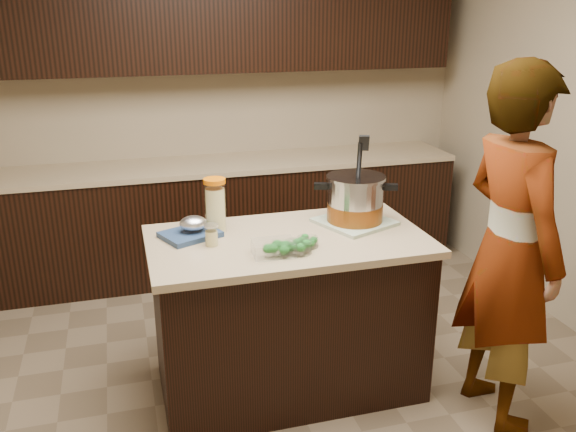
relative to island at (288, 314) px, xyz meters
name	(u,v)px	position (x,y,z in m)	size (l,w,h in m)	color
ground_plane	(288,384)	(0.00, 0.00, -0.45)	(4.00, 4.00, 0.00)	brown
room_shell	(288,80)	(0.00, 0.00, 1.26)	(4.04, 4.04, 2.72)	tan
back_cabinets	(227,155)	(0.00, 1.74, 0.49)	(3.60, 0.63, 2.33)	black
island	(288,314)	(0.00, 0.00, 0.00)	(1.46, 0.81, 0.90)	black
dish_towel	(354,222)	(0.42, 0.11, 0.46)	(0.36, 0.36, 0.02)	#5D8056
stock_pot	(355,202)	(0.42, 0.11, 0.58)	(0.44, 0.41, 0.46)	#B7B7BC
lemonade_pitcher	(215,207)	(-0.34, 0.21, 0.58)	(0.14, 0.14, 0.29)	#D3C681
mason_jar	(211,235)	(-0.40, 0.00, 0.50)	(0.08, 0.08, 0.12)	#D3C681
broccoli_tub_left	(308,242)	(0.06, -0.15, 0.47)	(0.12, 0.12, 0.05)	silver
broccoli_tub_right	(299,248)	(-0.01, -0.21, 0.48)	(0.17, 0.17, 0.06)	silver
broccoli_tub_rect	(274,249)	(-0.13, -0.21, 0.48)	(0.21, 0.16, 0.07)	silver
blue_tray	(192,230)	(-0.48, 0.15, 0.48)	(0.35, 0.32, 0.11)	navy
person	(510,251)	(0.98, -0.52, 0.47)	(0.67, 0.44, 1.84)	gray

